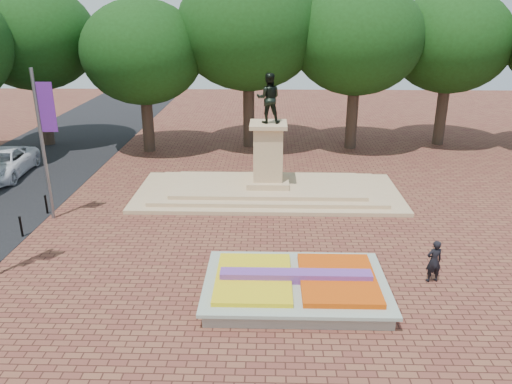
{
  "coord_description": "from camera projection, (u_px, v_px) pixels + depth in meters",
  "views": [
    {
      "loc": [
        0.04,
        -17.1,
        9.38
      ],
      "look_at": [
        -0.48,
        2.37,
        2.2
      ],
      "focal_mm": 35.0,
      "sensor_mm": 36.0,
      "label": 1
    }
  ],
  "objects": [
    {
      "name": "pedestrian",
      "position": [
        434.0,
        261.0,
        17.98
      ],
      "size": [
        0.66,
        0.51,
        1.64
      ],
      "primitive_type": "imported",
      "rotation": [
        0.0,
        0.0,
        3.35
      ],
      "color": "black",
      "rests_on": "ground"
    },
    {
      "name": "van",
      "position": [
        2.0,
        164.0,
        29.35
      ],
      "size": [
        3.09,
        5.93,
        1.6
      ],
      "primitive_type": "imported",
      "rotation": [
        0.0,
        0.0,
        0.08
      ],
      "color": "white",
      "rests_on": "ground"
    },
    {
      "name": "flower_bed",
      "position": [
        296.0,
        285.0,
        17.26
      ],
      "size": [
        6.3,
        4.3,
        0.91
      ],
      "color": "gray",
      "rests_on": "ground"
    },
    {
      "name": "tree_row_back",
      "position": [
        304.0,
        51.0,
        33.8
      ],
      "size": [
        44.8,
        8.8,
        10.43
      ],
      "color": "#33241C",
      "rests_on": "ground"
    },
    {
      "name": "monument",
      "position": [
        268.0,
        179.0,
        26.49
      ],
      "size": [
        14.0,
        6.0,
        6.4
      ],
      "color": "tan",
      "rests_on": "ground"
    },
    {
      "name": "ground",
      "position": [
        267.0,
        267.0,
        19.29
      ],
      "size": [
        90.0,
        90.0,
        0.0
      ],
      "primitive_type": "plane",
      "color": "brown",
      "rests_on": "ground"
    }
  ]
}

